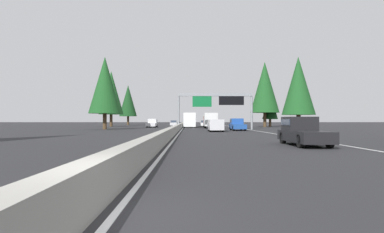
# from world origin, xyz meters

# --- Properties ---
(ground_plane) EXTENTS (320.00, 320.00, 0.00)m
(ground_plane) POSITION_xyz_m (60.00, 0.00, 0.00)
(ground_plane) COLOR #262628
(median_barrier) EXTENTS (180.00, 0.56, 0.90)m
(median_barrier) POSITION_xyz_m (80.00, 0.30, 0.45)
(median_barrier) COLOR #9E9B93
(median_barrier) RESTS_ON ground
(shoulder_stripe_right) EXTENTS (160.00, 0.16, 0.01)m
(shoulder_stripe_right) POSITION_xyz_m (70.00, -11.52, 0.01)
(shoulder_stripe_right) COLOR silver
(shoulder_stripe_right) RESTS_ON ground
(shoulder_stripe_median) EXTENTS (160.00, 0.16, 0.01)m
(shoulder_stripe_median) POSITION_xyz_m (70.00, -0.25, 0.01)
(shoulder_stripe_median) COLOR silver
(shoulder_stripe_median) RESTS_ON ground
(sign_gantry_overhead) EXTENTS (0.50, 12.68, 6.12)m
(sign_gantry_overhead) POSITION_xyz_m (50.34, -6.04, 4.87)
(sign_gantry_overhead) COLOR gray
(sign_gantry_overhead) RESTS_ON ground
(pickup_mid_left) EXTENTS (5.60, 2.00, 1.86)m
(pickup_mid_left) POSITION_xyz_m (16.09, -8.93, 0.91)
(pickup_mid_left) COLOR black
(pickup_mid_left) RESTS_ON ground
(minivan_far_right) EXTENTS (5.00, 1.95, 1.69)m
(minivan_far_right) POSITION_xyz_m (41.15, -5.20, 0.95)
(minivan_far_right) COLOR silver
(minivan_far_right) RESTS_ON ground
(sedan_far_left) EXTENTS (4.40, 1.80, 1.47)m
(sedan_far_left) POSITION_xyz_m (79.71, -5.25, 0.68)
(sedan_far_left) COLOR white
(sedan_far_left) RESTS_ON ground
(sedan_distant_a) EXTENTS (4.40, 1.80, 1.47)m
(sedan_distant_a) POSITION_xyz_m (80.03, -1.76, 0.68)
(sedan_distant_a) COLOR #1E4793
(sedan_distant_a) RESTS_ON ground
(box_truck_far_center) EXTENTS (8.50, 2.40, 2.95)m
(box_truck_far_center) POSITION_xyz_m (60.45, -5.62, 1.61)
(box_truck_far_center) COLOR white
(box_truck_far_center) RESTS_ON ground
(sedan_near_right) EXTENTS (4.40, 1.80, 1.47)m
(sedan_near_right) POSITION_xyz_m (102.04, -9.17, 0.68)
(sedan_near_right) COLOR slate
(sedan_near_right) RESTS_ON ground
(bus_mid_right) EXTENTS (11.50, 2.55, 3.10)m
(bus_mid_right) POSITION_xyz_m (67.55, -1.55, 1.72)
(bus_mid_right) COLOR white
(bus_mid_right) RESTS_ON ground
(pickup_near_center) EXTENTS (5.60, 2.00, 1.86)m
(pickup_near_center) POSITION_xyz_m (46.49, -9.01, 0.91)
(pickup_near_center) COLOR #1E4793
(pickup_near_center) RESTS_ON ground
(oncoming_near) EXTENTS (4.40, 1.80, 1.47)m
(oncoming_near) POSITION_xyz_m (83.71, 2.70, 0.68)
(oncoming_near) COLOR silver
(oncoming_near) RESTS_ON ground
(oncoming_far) EXTENTS (5.60, 2.00, 1.86)m
(oncoming_far) POSITION_xyz_m (67.03, 6.57, 0.91)
(oncoming_far) COLOR silver
(oncoming_far) RESTS_ON ground
(conifer_right_near) EXTENTS (4.75, 4.75, 10.79)m
(conifer_right_near) POSITION_xyz_m (42.30, -17.26, 6.56)
(conifer_right_near) COLOR #4C3823
(conifer_right_near) RESTS_ON ground
(conifer_right_mid) EXTENTS (3.58, 3.58, 8.14)m
(conifer_right_mid) POSITION_xyz_m (71.32, -20.17, 4.94)
(conifer_right_mid) COLOR #4C3823
(conifer_right_mid) RESTS_ON ground
(conifer_right_far) EXTENTS (6.53, 6.53, 14.85)m
(conifer_right_far) POSITION_xyz_m (70.00, -18.65, 9.03)
(conifer_right_far) COLOR #4C3823
(conifer_right_far) RESTS_ON ground
(conifer_left_near) EXTENTS (5.48, 5.48, 12.46)m
(conifer_left_near) POSITION_xyz_m (51.48, 12.97, 7.58)
(conifer_left_near) COLOR #4C3823
(conifer_left_near) RESTS_ON ground
(conifer_left_mid) EXTENTS (5.92, 5.92, 13.45)m
(conifer_left_mid) POSITION_xyz_m (75.21, 17.47, 8.18)
(conifer_left_mid) COLOR #4C3823
(conifer_left_mid) RESTS_ON ground
(conifer_left_far) EXTENTS (5.52, 5.52, 12.55)m
(conifer_left_far) POSITION_xyz_m (99.67, 17.87, 7.63)
(conifer_left_far) COLOR #4C3823
(conifer_left_far) RESTS_ON ground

